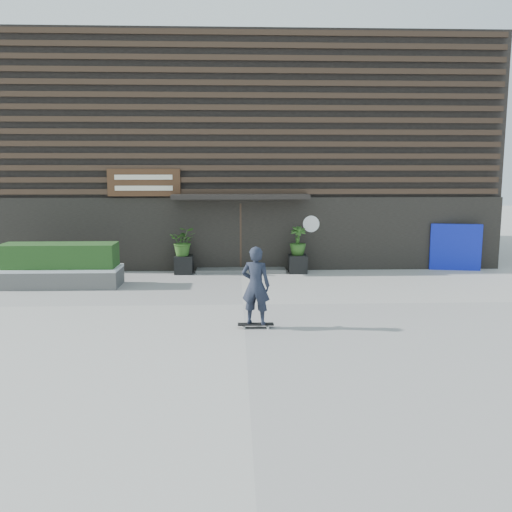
{
  "coord_description": "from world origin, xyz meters",
  "views": [
    {
      "loc": [
        -0.2,
        -13.7,
        3.37
      ],
      "look_at": [
        0.37,
        1.01,
        1.1
      ],
      "focal_mm": 38.6,
      "sensor_mm": 36.0,
      "label": 1
    }
  ],
  "objects_px": {
    "skateboarder": "(256,286)",
    "planter_pot_right": "(298,264)",
    "raised_bed": "(61,278)",
    "blue_tarp": "(456,247)",
    "planter_pot_left": "(184,265)"
  },
  "relations": [
    {
      "from": "planter_pot_right",
      "to": "raised_bed",
      "type": "bearing_deg",
      "value": -165.04
    },
    {
      "from": "raised_bed",
      "to": "blue_tarp",
      "type": "height_order",
      "value": "blue_tarp"
    },
    {
      "from": "raised_bed",
      "to": "blue_tarp",
      "type": "distance_m",
      "value": 12.94
    },
    {
      "from": "planter_pot_left",
      "to": "skateboarder",
      "type": "distance_m",
      "value": 6.9
    },
    {
      "from": "raised_bed",
      "to": "planter_pot_right",
      "type": "bearing_deg",
      "value": 14.96
    },
    {
      "from": "raised_bed",
      "to": "blue_tarp",
      "type": "bearing_deg",
      "value": 9.97
    },
    {
      "from": "planter_pot_left",
      "to": "planter_pot_right",
      "type": "relative_size",
      "value": 1.0
    },
    {
      "from": "planter_pot_right",
      "to": "blue_tarp",
      "type": "bearing_deg",
      "value": 3.14
    },
    {
      "from": "skateboarder",
      "to": "planter_pot_right",
      "type": "bearing_deg",
      "value": 75.76
    },
    {
      "from": "blue_tarp",
      "to": "skateboarder",
      "type": "distance_m",
      "value": 9.87
    },
    {
      "from": "skateboarder",
      "to": "blue_tarp",
      "type": "bearing_deg",
      "value": 43.77
    },
    {
      "from": "planter_pot_right",
      "to": "planter_pot_left",
      "type": "bearing_deg",
      "value": 180.0
    },
    {
      "from": "planter_pot_left",
      "to": "planter_pot_right",
      "type": "xyz_separation_m",
      "value": [
        3.8,
        0.0,
        0.0
      ]
    },
    {
      "from": "skateboarder",
      "to": "planter_pot_left",
      "type": "bearing_deg",
      "value": 108.16
    },
    {
      "from": "planter_pot_left",
      "to": "planter_pot_right",
      "type": "height_order",
      "value": "same"
    }
  ]
}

